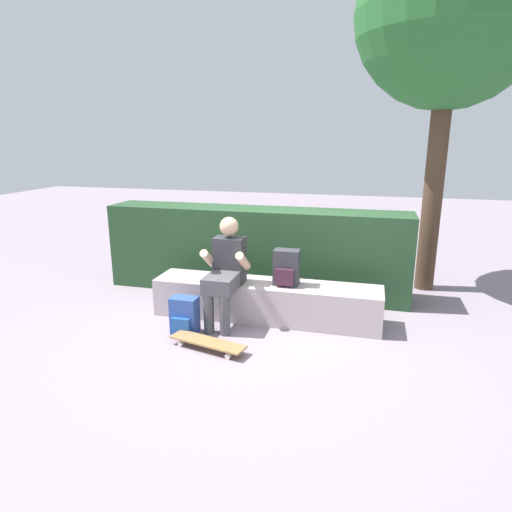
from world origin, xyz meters
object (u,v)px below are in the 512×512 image
Objects in this scene: person_skater at (226,268)px; backpack_on_ground at (184,316)px; skateboard_near_person at (208,342)px; backpack_on_bench at (286,268)px; bench_main at (266,301)px.

backpack_on_ground is at bearing -131.02° from person_skater.
skateboard_near_person is 2.06× the size of backpack_on_ground.
backpack_on_bench reaches higher than skateboard_near_person.
bench_main reaches higher than skateboard_near_person.
backpack_on_ground is at bearing -148.45° from backpack_on_bench.
backpack_on_ground is (-0.34, -0.39, -0.44)m from person_skater.
backpack_on_bench is 1.00× the size of backpack_on_ground.
bench_main is at bearing 28.40° from person_skater.
bench_main is 3.14× the size of skateboard_near_person.
person_skater is 2.96× the size of backpack_on_bench.
person_skater reaches higher than bench_main.
backpack_on_bench is at bearing 18.24° from person_skater.
skateboard_near_person is 2.06× the size of backpack_on_bench.
skateboard_near_person is 0.49m from backpack_on_ground.
bench_main is 6.48× the size of backpack_on_ground.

